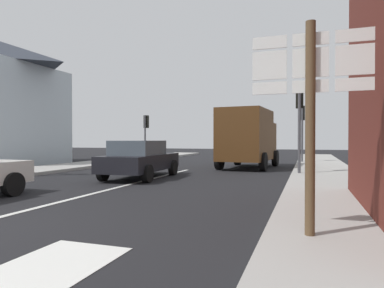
# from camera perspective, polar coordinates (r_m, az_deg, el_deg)

# --- Properties ---
(ground_plane) EXTENTS (80.00, 80.00, 0.00)m
(ground_plane) POSITION_cam_1_polar(r_m,az_deg,el_deg) (15.29, -3.23, -4.93)
(ground_plane) COLOR black
(sidewalk_right) EXTENTS (2.67, 44.00, 0.14)m
(sidewalk_right) POSITION_cam_1_polar(r_m,az_deg,el_deg) (12.23, 21.93, -6.08)
(sidewalk_right) COLOR #9E9B96
(sidewalk_right) RESTS_ON ground
(sidewalk_left) EXTENTS (2.67, 44.00, 0.14)m
(sidewalk_left) POSITION_cam_1_polar(r_m,az_deg,el_deg) (17.14, -26.16, -4.16)
(sidewalk_left) COLOR #9E9B96
(sidewalk_left) RESTS_ON ground
(lane_centre_stripe) EXTENTS (0.16, 12.00, 0.01)m
(lane_centre_stripe) POSITION_cam_1_polar(r_m,az_deg,el_deg) (11.69, -10.59, -6.67)
(lane_centre_stripe) COLOR silver
(lane_centre_stripe) RESTS_ON ground
(lane_turn_arrow) EXTENTS (1.20, 2.20, 0.01)m
(lane_turn_arrow) POSITION_cam_1_polar(r_m,az_deg,el_deg) (4.51, -24.07, -18.83)
(lane_turn_arrow) COLOR silver
(lane_turn_arrow) RESTS_ON ground
(sedan_far) EXTENTS (2.11, 4.27, 1.47)m
(sedan_far) POSITION_cam_1_polar(r_m,az_deg,el_deg) (13.64, -8.61, -2.42)
(sedan_far) COLOR black
(sedan_far) RESTS_ON ground
(delivery_truck) EXTENTS (2.81, 5.15, 3.05)m
(delivery_truck) POSITION_cam_1_polar(r_m,az_deg,el_deg) (18.40, 9.28, 1.17)
(delivery_truck) COLOR #4C2D14
(delivery_truck) RESTS_ON ground
(route_sign_post) EXTENTS (1.66, 0.14, 3.20)m
(route_sign_post) POSITION_cam_1_polar(r_m,az_deg,el_deg) (5.24, 19.00, 6.07)
(route_sign_post) COLOR brown
(route_sign_post) RESTS_ON ground
(traffic_light_far_left) EXTENTS (0.30, 0.49, 3.24)m
(traffic_light_far_left) POSITION_cam_1_polar(r_m,az_deg,el_deg) (24.89, -7.63, 2.79)
(traffic_light_far_left) COLOR #47474C
(traffic_light_far_left) RESTS_ON ground
(traffic_light_near_right) EXTENTS (0.30, 0.49, 3.71)m
(traffic_light_near_right) POSITION_cam_1_polar(r_m,az_deg,el_deg) (14.93, 17.38, 5.45)
(traffic_light_near_right) COLOR #47474C
(traffic_light_near_right) RESTS_ON ground
(traffic_light_far_right) EXTENTS (0.30, 0.49, 3.62)m
(traffic_light_far_right) POSITION_cam_1_polar(r_m,az_deg,el_deg) (22.63, 17.80, 3.67)
(traffic_light_far_right) COLOR #47474C
(traffic_light_far_right) RESTS_ON ground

